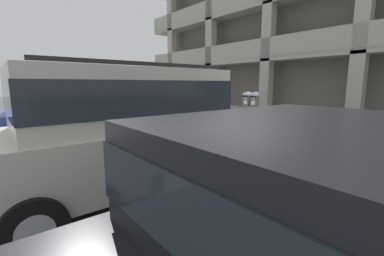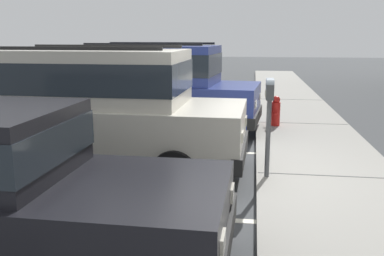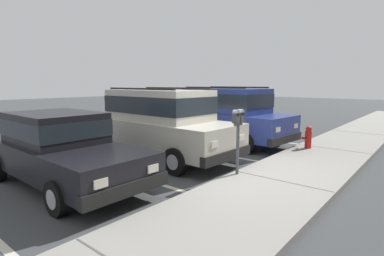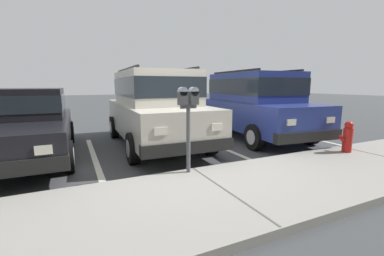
{
  "view_description": "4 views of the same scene",
  "coord_description": "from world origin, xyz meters",
  "px_view_note": "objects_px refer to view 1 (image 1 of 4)",
  "views": [
    {
      "loc": [
        3.59,
        -4.12,
        1.75
      ],
      "look_at": [
        0.03,
        -1.18,
        0.96
      ],
      "focal_mm": 24.0,
      "sensor_mm": 36.0,
      "label": 1
    },
    {
      "loc": [
        6.37,
        0.12,
        2.18
      ],
      "look_at": [
        0.1,
        -0.79,
        0.81
      ],
      "focal_mm": 40.0,
      "sensor_mm": 36.0,
      "label": 2
    },
    {
      "loc": [
        5.87,
        3.75,
        2.16
      ],
      "look_at": [
        0.01,
        -1.1,
        1.02
      ],
      "focal_mm": 28.0,
      "sensor_mm": 36.0,
      "label": 3
    },
    {
      "loc": [
        1.94,
        4.25,
        1.62
      ],
      "look_at": [
        -0.33,
        -0.54,
        0.73
      ],
      "focal_mm": 24.0,
      "sensor_mm": 36.0,
      "label": 4
    }
  ],
  "objects_px": {
    "dark_hatchback": "(314,218)",
    "red_sedan": "(82,111)",
    "silver_suv": "(127,127)",
    "fire_hydrant": "(164,122)",
    "parking_meter_near": "(251,109)"
  },
  "relations": [
    {
      "from": "silver_suv",
      "to": "fire_hydrant",
      "type": "distance_m",
      "value": 4.71
    },
    {
      "from": "silver_suv",
      "to": "red_sedan",
      "type": "xyz_separation_m",
      "value": [
        -3.09,
        0.23,
        0.0
      ]
    },
    {
      "from": "dark_hatchback",
      "to": "parking_meter_near",
      "type": "distance_m",
      "value": 3.86
    },
    {
      "from": "parking_meter_near",
      "to": "dark_hatchback",
      "type": "bearing_deg",
      "value": -45.56
    },
    {
      "from": "parking_meter_near",
      "to": "fire_hydrant",
      "type": "height_order",
      "value": "parking_meter_near"
    },
    {
      "from": "dark_hatchback",
      "to": "fire_hydrant",
      "type": "bearing_deg",
      "value": 155.77
    },
    {
      "from": "red_sedan",
      "to": "parking_meter_near",
      "type": "bearing_deg",
      "value": 41.87
    },
    {
      "from": "fire_hydrant",
      "to": "parking_meter_near",
      "type": "bearing_deg",
      "value": -4.46
    },
    {
      "from": "dark_hatchback",
      "to": "red_sedan",
      "type": "bearing_deg",
      "value": 178.57
    },
    {
      "from": "red_sedan",
      "to": "dark_hatchback",
      "type": "xyz_separation_m",
      "value": [
        6.03,
        -0.24,
        -0.27
      ]
    },
    {
      "from": "red_sedan",
      "to": "parking_meter_near",
      "type": "height_order",
      "value": "red_sedan"
    },
    {
      "from": "dark_hatchback",
      "to": "silver_suv",
      "type": "bearing_deg",
      "value": -179.27
    },
    {
      "from": "silver_suv",
      "to": "red_sedan",
      "type": "height_order",
      "value": "same"
    },
    {
      "from": "red_sedan",
      "to": "dark_hatchback",
      "type": "distance_m",
      "value": 6.04
    },
    {
      "from": "red_sedan",
      "to": "parking_meter_near",
      "type": "xyz_separation_m",
      "value": [
        3.34,
        2.5,
        0.12
      ]
    }
  ]
}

